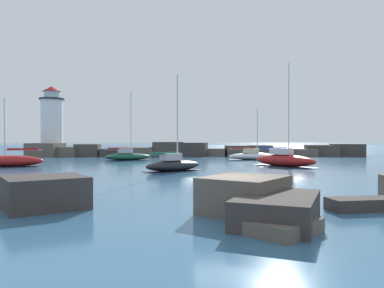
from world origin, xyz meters
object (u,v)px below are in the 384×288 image
Objects in this scene: sailboat_moored_4 at (127,156)px; sailboat_moored_6 at (284,160)px; sailboat_moored_1 at (253,156)px; sailboat_moored_5 at (10,161)px; lighthouse at (52,126)px; sailboat_moored_0 at (173,164)px.

sailboat_moored_6 is (18.14, -11.99, 0.13)m from sailboat_moored_4.
sailboat_moored_5 is at bearing -156.05° from sailboat_moored_1.
lighthouse is 1.25× the size of sailboat_moored_4.
sailboat_moored_4 reaches higher than sailboat_moored_1.
sailboat_moored_1 is at bearing 23.95° from sailboat_moored_5.
lighthouse reaches higher than sailboat_moored_1.
sailboat_moored_1 is at bearing 3.52° from sailboat_moored_4.
sailboat_moored_0 is 18.26m from sailboat_moored_5.
lighthouse is 1.10× the size of sailboat_moored_6.
lighthouse reaches higher than sailboat_moored_0.
sailboat_moored_1 is at bearing -20.92° from lighthouse.
sailboat_moored_5 is (-17.24, 6.02, 0.00)m from sailboat_moored_0.
lighthouse reaches higher than sailboat_moored_6.
sailboat_moored_6 is at bearing -86.83° from sailboat_moored_1.
sailboat_moored_6 is at bearing -37.64° from lighthouse.
sailboat_moored_1 is at bearing 93.17° from sailboat_moored_6.
lighthouse is 20.38m from sailboat_moored_4.
lighthouse is at bearing 159.08° from sailboat_moored_1.
sailboat_moored_6 reaches higher than sailboat_moored_1.
sailboat_moored_5 is (-10.61, -11.37, 0.00)m from sailboat_moored_4.
sailboat_moored_0 is at bearing -154.88° from sailboat_moored_6.
sailboat_moored_5 is at bearing -133.01° from sailboat_moored_4.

